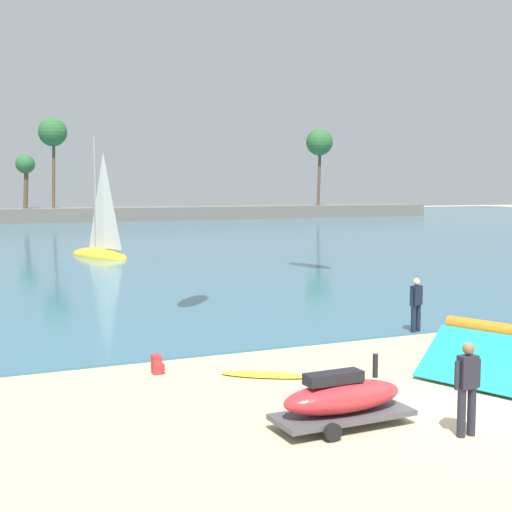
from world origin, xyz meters
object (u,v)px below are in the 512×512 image
person_rigging_by_gear (467,386)px  sailboat_near_shore (100,245)px  person_at_waterline (416,304)px  backpack_by_trailer (157,365)px  surfboard (266,375)px  watercraft_on_trailer (342,399)px

person_rigging_by_gear → sailboat_near_shore: size_ratio=0.21×
person_rigging_by_gear → person_at_waterline: size_ratio=1.00×
backpack_by_trailer → sailboat_near_shore: (4.47, 28.09, 0.58)m
surfboard → watercraft_on_trailer: bearing=-59.7°
surfboard → sailboat_near_shore: size_ratio=0.26×
backpack_by_trailer → surfboard: bearing=-29.9°
person_at_waterline → surfboard: person_at_waterline is taller
watercraft_on_trailer → person_at_waterline: size_ratio=1.58×
person_rigging_by_gear → sailboat_near_shore: 34.35m
person_at_waterline → backpack_by_trailer: person_at_waterline is taller
person_at_waterline → sailboat_near_shore: bearing=98.2°
person_at_waterline → backpack_by_trailer: 8.46m
watercraft_on_trailer → backpack_by_trailer: size_ratio=5.96×
person_rigging_by_gear → surfboard: (-1.55, 4.98, -0.85)m
surfboard → sailboat_near_shore: (2.25, 29.36, 0.75)m
surfboard → sailboat_near_shore: bearing=118.9°
backpack_by_trailer → surfboard: 2.56m
watercraft_on_trailer → person_at_waterline: person_at_waterline is taller
backpack_by_trailer → person_at_waterline: bearing=8.7°
watercraft_on_trailer → backpack_by_trailer: 5.36m
backpack_by_trailer → sailboat_near_shore: sailboat_near_shore is taller
surfboard → person_at_waterline: bearing=55.9°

